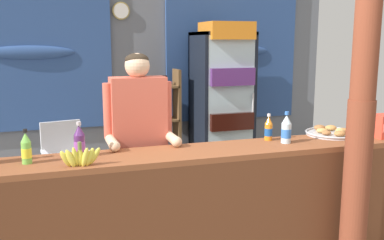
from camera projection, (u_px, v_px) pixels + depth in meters
The scene contains 15 objects.
ground_plane at pixel (163, 230), 3.96m from camera, with size 7.72×7.72×0.00m, color gray.
back_wall_curtained at pixel (127, 66), 5.43m from camera, with size 5.44×0.22×2.67m.
stall_counter at pixel (188, 206), 3.04m from camera, with size 3.66×0.45×0.93m.
timber_post at pixel (362, 108), 3.01m from camera, with size 0.21×0.19×2.59m.
drink_fridge at pixel (222, 96), 5.28m from camera, with size 0.65×0.69×1.91m.
bottle_shelf_rack at pixel (160, 123), 5.33m from camera, with size 0.48×0.28×1.36m.
plastic_lawn_chair at pixel (65, 157), 4.58m from camera, with size 0.52×0.52×0.86m.
shopkeeper at pixel (139, 131), 3.37m from camera, with size 0.53×0.42×1.61m.
soda_bottle_lime_soda at pixel (26, 149), 2.75m from camera, with size 0.06×0.06×0.22m.
soda_bottle_orange_soda at pixel (268, 129), 3.41m from camera, with size 0.06×0.06×0.21m.
soda_bottle_grape_soda at pixel (80, 142), 2.92m from camera, with size 0.07×0.07×0.24m.
soda_bottle_water at pixel (286, 130), 3.31m from camera, with size 0.08×0.08×0.24m.
snack_box_crackers at pixel (384, 126), 3.51m from camera, with size 0.17×0.16×0.19m.
pastry_tray at pixel (332, 132), 3.61m from camera, with size 0.44×0.44×0.07m.
banana_bunch at pixel (80, 157), 2.70m from camera, with size 0.27×0.06×0.16m.
Camera 1 is at (-0.90, -2.43, 1.70)m, focal length 40.76 mm.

